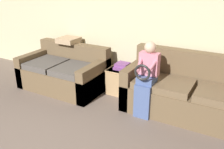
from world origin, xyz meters
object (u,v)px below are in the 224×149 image
side_shelf (122,80)px  throw_pillow (69,40)px  couch_side (65,73)px  child_left_seated (146,76)px  book_stack (122,66)px  couch_main (195,95)px

side_shelf → throw_pillow: bearing=-179.7°
couch_side → child_left_seated: (1.80, -0.20, 0.36)m
couch_side → side_shelf: 1.16m
couch_side → book_stack: bearing=17.3°
child_left_seated → throw_pillow: (-1.93, 0.55, 0.22)m
couch_main → book_stack: (-1.39, 0.18, 0.19)m
side_shelf → book_stack: size_ratio=1.65×
couch_main → side_shelf: size_ratio=4.37×
throw_pillow → child_left_seated: bearing=-15.8°
couch_main → side_shelf: bearing=172.4°
child_left_seated → book_stack: (-0.69, 0.55, -0.13)m
couch_main → throw_pillow: size_ratio=5.70×
child_left_seated → side_shelf: child_left_seated is taller
child_left_seated → side_shelf: 0.98m
side_shelf → throw_pillow: throw_pillow is taller
couch_main → couch_side: couch_main is taller
couch_side → throw_pillow: throw_pillow is taller
book_stack → throw_pillow: (-1.23, -0.01, 0.35)m
child_left_seated → throw_pillow: bearing=164.2°
child_left_seated → book_stack: bearing=141.5°
child_left_seated → book_stack: 0.89m
couch_main → couch_side: 2.51m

